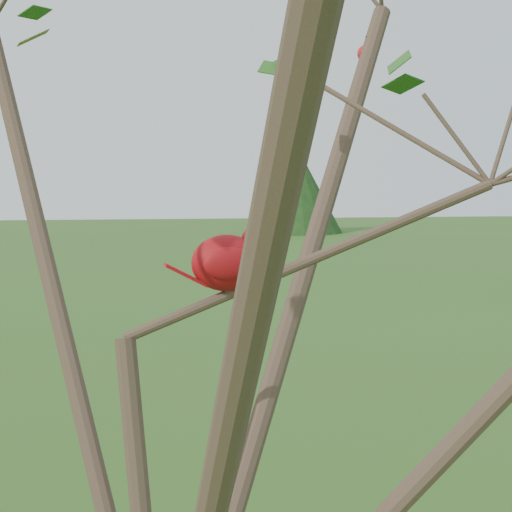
{
  "coord_description": "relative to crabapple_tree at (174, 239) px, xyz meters",
  "views": [
    {
      "loc": [
        -0.03,
        -1.18,
        2.21
      ],
      "look_at": [
        0.17,
        0.09,
        2.08
      ],
      "focal_mm": 55.0,
      "sensor_mm": 36.0,
      "label": 1
    }
  ],
  "objects": [
    {
      "name": "cardinal",
      "position": [
        0.1,
        0.11,
        -0.04
      ],
      "size": [
        0.19,
        0.1,
        0.13
      ],
      "rotation": [
        0.0,
        0.0,
        0.11
      ],
      "color": "#A30E10",
      "rests_on": "ground"
    },
    {
      "name": "crabapple_tree",
      "position": [
        0.0,
        0.0,
        0.0
      ],
      "size": [
        2.35,
        2.05,
        2.95
      ],
      "color": "#3A2A1F",
      "rests_on": "ground"
    },
    {
      "name": "distant_trees",
      "position": [
        -2.97,
        24.61,
        -0.61
      ],
      "size": [
        44.79,
        13.38,
        3.5
      ],
      "color": "#3A2A1F",
      "rests_on": "ground"
    }
  ]
}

